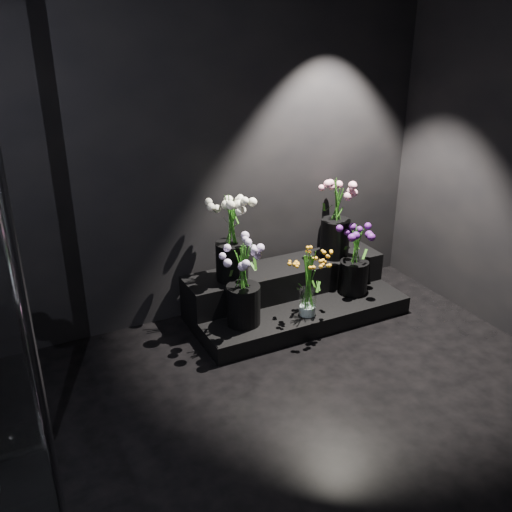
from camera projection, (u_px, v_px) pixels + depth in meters
floor at (335, 467)px, 3.17m from camera, size 4.00×4.00×0.00m
wall_back at (195, 146)px, 4.25m from camera, size 4.00×0.00×4.00m
display_riser at (291, 294)px, 4.74m from camera, size 1.73×0.77×0.39m
bouquet_orange_bells at (309, 283)px, 4.34m from camera, size 0.27×0.27×0.54m
bouquet_lilac at (243, 280)px, 4.19m from camera, size 0.38×0.38×0.66m
bouquet_purple at (355, 257)px, 4.68m from camera, size 0.37×0.37×0.58m
bouquet_cream_roses at (231, 232)px, 4.34m from camera, size 0.42×0.42×0.68m
bouquet_pink_roses at (336, 211)px, 4.74m from camera, size 0.49×0.49×0.69m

